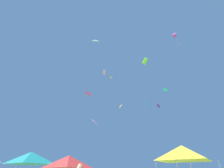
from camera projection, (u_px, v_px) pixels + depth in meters
name	position (u px, v px, depth m)	size (l,w,h in m)	color
canopy_tent_red	(68.00, 162.00, 13.70)	(2.97, 2.97, 3.18)	#9E9EA3
canopy_tent_yellow	(183.00, 153.00, 13.09)	(3.59, 3.59, 3.84)	#9E9EA3
canopy_tent_teal	(31.00, 158.00, 16.90)	(3.60, 3.60, 3.85)	#9E9EA3
kite_pink_diamond	(95.00, 122.00, 28.23)	(1.40, 1.35, 1.07)	pink
kite_lime_box	(145.00, 61.00, 31.80)	(0.80, 1.44, 1.01)	#75D138
kite_pink_box	(104.00, 72.00, 39.29)	(0.44, 1.17, 0.88)	pink
kite_yellow_delta	(120.00, 106.00, 39.23)	(1.09, 1.61, 1.41)	yellow
kite_white_delta	(95.00, 40.00, 21.67)	(1.23, 1.10, 0.79)	white
kite_cyan_diamond	(146.00, 103.00, 38.11)	(1.20, 1.19, 2.54)	#2DB7CC
kite_magenta_box	(175.00, 36.00, 26.03)	(0.99, 1.03, 2.55)	#D6389E
kite_cyan_delta	(165.00, 90.00, 25.43)	(0.82, 0.83, 1.46)	#2DB7CC
kite_yellow_diamond	(111.00, 77.00, 41.43)	(0.82, 0.73, 1.59)	yellow
kite_magenta_diamond	(89.00, 93.00, 22.13)	(1.00, 0.85, 0.43)	#D6389E
kite_purple_box	(158.00, 106.00, 39.39)	(0.86, 0.50, 0.93)	purple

